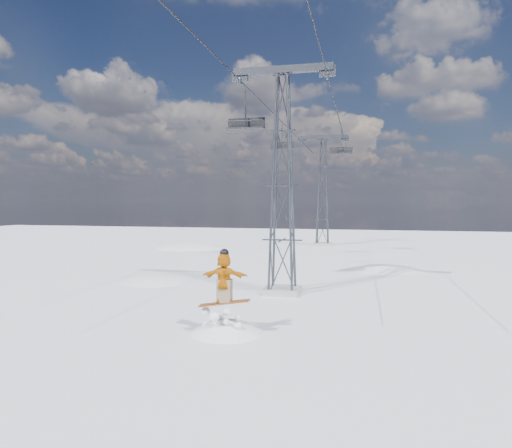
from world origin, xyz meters
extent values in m
plane|color=white|center=(0.00, 0.00, 0.00)|extent=(120.00, 120.00, 0.00)
sphere|color=white|center=(-7.00, 10.00, -7.65)|extent=(16.00, 16.00, 16.00)
sphere|color=white|center=(6.00, 18.00, -9.50)|extent=(20.00, 20.00, 20.00)
sphere|color=white|center=(-12.00, 28.00, -10.40)|extent=(22.00, 22.00, 22.00)
cube|color=#999999|center=(0.80, 8.00, 0.15)|extent=(1.80, 1.80, 0.30)
cube|color=#34373D|center=(0.80, 8.00, 11.25)|extent=(5.00, 0.35, 0.35)
cube|color=#34373D|center=(-1.40, 8.00, 11.05)|extent=(0.80, 0.25, 0.50)
cube|color=#34373D|center=(3.00, 8.00, 11.05)|extent=(0.80, 0.25, 0.50)
cube|color=#999999|center=(0.80, 33.00, 0.15)|extent=(1.80, 1.80, 0.30)
cube|color=#34373D|center=(0.80, 33.00, 11.25)|extent=(5.00, 0.35, 0.35)
cube|color=#34373D|center=(-1.40, 33.00, 11.05)|extent=(0.80, 0.25, 0.50)
cube|color=#34373D|center=(3.00, 33.00, 11.05)|extent=(0.80, 0.25, 0.50)
cylinder|color=black|center=(-1.40, 19.50, 10.85)|extent=(0.06, 51.00, 0.06)
cylinder|color=black|center=(3.00, 19.50, 10.85)|extent=(0.06, 51.00, 0.06)
sphere|color=white|center=(0.01, 0.78, -1.75)|extent=(4.40, 4.40, 4.40)
cube|color=orange|center=(0.01, 0.48, 1.14)|extent=(1.82, 0.48, 0.31)
imported|color=#CF6E09|center=(0.01, 0.48, 2.04)|extent=(1.66, 0.61, 1.76)
cube|color=#7F694E|center=(0.01, 0.48, 1.57)|extent=(0.51, 0.40, 0.81)
sphere|color=black|center=(0.01, 0.48, 2.90)|extent=(0.33, 0.33, 0.33)
cylinder|color=black|center=(-1.40, 9.10, 9.73)|extent=(0.08, 0.08, 2.24)
cube|color=black|center=(-1.40, 9.10, 8.61)|extent=(2.04, 0.46, 0.08)
cube|color=black|center=(-1.40, 9.32, 8.91)|extent=(2.04, 0.06, 0.56)
cylinder|color=black|center=(-1.40, 8.84, 8.35)|extent=(2.04, 0.06, 0.06)
cylinder|color=black|center=(-1.40, 8.79, 8.96)|extent=(2.04, 0.05, 0.05)
cylinder|color=black|center=(3.00, 24.74, 9.79)|extent=(0.08, 0.08, 2.11)
cube|color=black|center=(3.00, 24.74, 8.74)|extent=(1.92, 0.43, 0.08)
cube|color=black|center=(3.00, 24.95, 9.03)|extent=(1.92, 0.06, 0.53)
cylinder|color=black|center=(3.00, 24.50, 8.50)|extent=(1.92, 0.06, 0.06)
cylinder|color=black|center=(3.00, 24.45, 9.08)|extent=(1.92, 0.05, 0.05)
cylinder|color=black|center=(-1.40, 20.72, 9.82)|extent=(0.07, 0.07, 2.05)
cube|color=black|center=(-1.40, 20.72, 8.80)|extent=(1.86, 0.42, 0.07)
cube|color=black|center=(-1.40, 20.92, 9.08)|extent=(1.86, 0.06, 0.51)
cylinder|color=black|center=(-1.40, 20.48, 8.57)|extent=(1.86, 0.06, 0.06)
cylinder|color=black|center=(-1.40, 20.44, 9.13)|extent=(1.86, 0.05, 0.05)
camera|label=1|loc=(4.66, -14.74, 4.77)|focal=32.00mm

